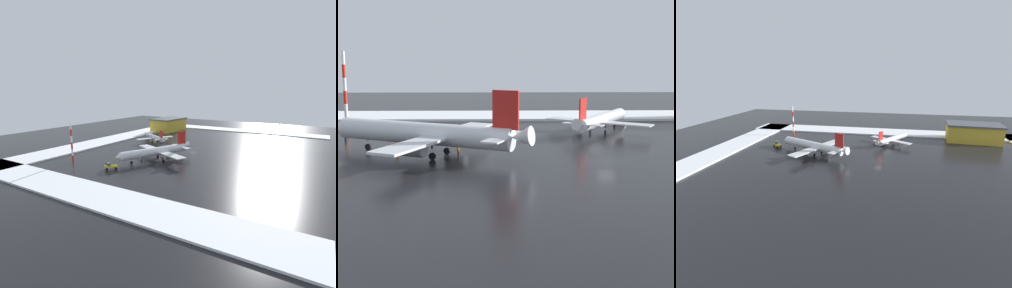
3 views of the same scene
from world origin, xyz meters
The scene contains 12 objects.
ground_plane centered at (0.00, 0.00, 0.00)m, with size 240.00×240.00×0.00m, color black.
snow_bank_far centered at (0.00, -50.00, 0.27)m, with size 152.00×16.00×0.54m, color white.
snow_bank_left centered at (-67.00, 0.00, 0.27)m, with size 14.00×116.00×0.54m, color white.
snow_bank_right centered at (67.00, 0.00, 0.27)m, with size 14.00×116.00×0.54m, color white.
airplane_parked_starboard centered at (26.86, -4.13, 3.49)m, with size 33.57×28.50×10.57m.
airplane_far_rear centered at (-4.40, -26.22, 2.50)m, with size 19.46×22.69×7.57m.
pushback_tug centered at (46.69, -10.87, 1.28)m, with size 4.85×4.76×2.50m.
ground_crew_by_nose_gear centered at (43.08, -16.63, 0.97)m, with size 0.36×0.36×1.71m.
ground_crew_beside_wing centered at (22.07, -2.84, 0.97)m, with size 0.36×0.36×1.71m.
ground_crew_mid_apron centered at (32.26, -7.78, 0.97)m, with size 0.36×0.36×1.71m.
antenna_mast centered at (46.87, -30.84, 7.91)m, with size 0.70×0.70×15.82m.
cargo_hangar centered at (-42.54, -39.39, 4.44)m, with size 26.17×17.04×8.80m.
Camera 1 is at (114.18, 53.84, 28.43)m, focal length 28.00 mm.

